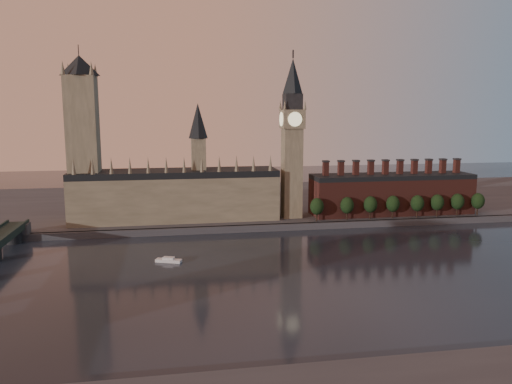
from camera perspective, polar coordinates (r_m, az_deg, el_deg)
The scene contains 15 objects.
ground at distance 226.91m, azimuth 8.22°, elevation -9.59°, with size 900.00×900.00×0.00m, color black.
north_bank at distance 394.49m, azimuth 0.29°, elevation -1.17°, with size 900.00×182.00×4.00m.
palace_of_westminster at distance 323.16m, azimuth -9.06°, elevation -0.04°, with size 130.00×30.30×74.00m.
victoria_tower at distance 323.80m, azimuth -19.17°, elevation 6.26°, with size 24.00×24.00×108.00m.
big_ben at distance 323.99m, azimuth 4.15°, elevation 6.34°, with size 15.00×15.00×107.00m.
chimney_block at distance 351.34m, azimuth 15.23°, elevation -0.15°, with size 110.00×25.00×37.00m.
embankment_tree_0 at distance 317.46m, azimuth 6.98°, elevation -1.65°, with size 8.60×8.60×14.88m.
embankment_tree_1 at distance 324.21m, azimuth 10.37°, elevation -1.51°, with size 8.60×8.60×14.88m.
embankment_tree_2 at distance 330.45m, azimuth 12.94°, elevation -1.39°, with size 8.60×8.60×14.88m.
embankment_tree_3 at distance 336.36m, azimuth 15.37°, elevation -1.31°, with size 8.60×8.60×14.88m.
embankment_tree_4 at distance 342.87m, azimuth 17.96°, elevation -1.23°, with size 8.60×8.60×14.88m.
embankment_tree_5 at distance 350.28m, azimuth 20.01°, elevation -1.13°, with size 8.60×8.60×14.88m.
embankment_tree_6 at distance 358.28m, azimuth 22.03°, elevation -1.03°, with size 8.60×8.60×14.88m.
embankment_tree_7 at distance 366.20m, azimuth 24.03°, elevation -0.94°, with size 8.60×8.60×14.88m.
river_boat at distance 249.28m, azimuth -9.96°, elevation -7.68°, with size 13.16×7.98×2.54m.
Camera 1 is at (-67.40, -204.22, 72.39)m, focal length 35.00 mm.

